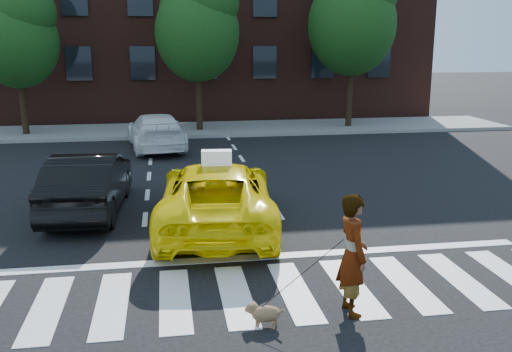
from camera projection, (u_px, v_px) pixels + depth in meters
The scene contains 14 objects.
ground at pixel (236, 295), 9.46m from camera, with size 120.00×120.00×0.00m, color black.
crosswalk at pixel (236, 295), 9.45m from camera, with size 13.00×2.40×0.01m, color silver.
stop_line at pixel (225, 259), 10.99m from camera, with size 12.00×0.30×0.01m, color silver.
sidewalk_far at pixel (188, 130), 26.23m from camera, with size 30.00×4.00×0.15m, color slate.
building at pixel (179, 5), 32.05m from camera, with size 26.00×10.00×12.00m, color #431F18.
tree_left at pixel (17, 32), 23.65m from camera, with size 3.39×3.38×6.50m.
tree_mid at pixel (198, 22), 24.72m from camera, with size 3.69×3.69×7.10m.
tree_right at pixel (353, 13), 25.70m from camera, with size 4.00×4.00×7.70m.
taxi at pixel (216, 195), 12.72m from camera, with size 2.46×5.34×1.48m, color #FFE205.
black_sedan at pixel (88, 183), 13.85m from camera, with size 1.56×4.48×1.48m, color black.
white_suv at pixel (156, 131), 21.88m from camera, with size 1.92×4.73×1.37m, color white.
woman at pixel (353, 255), 8.64m from camera, with size 0.70×0.46×1.91m, color #999999.
dog at pixel (263, 313), 8.41m from camera, with size 0.58×0.40×0.35m.
taxi_sign at pixel (217, 158), 12.31m from camera, with size 0.65×0.28×0.32m, color white.
Camera 1 is at (-1.05, -8.67, 4.14)m, focal length 40.00 mm.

